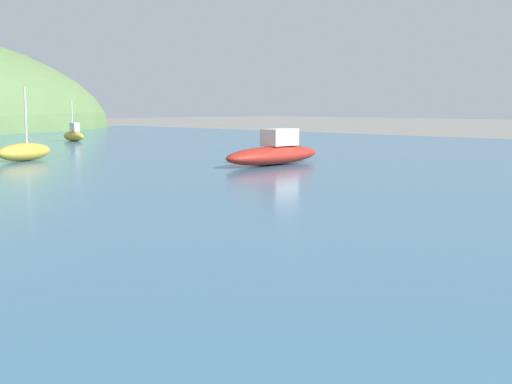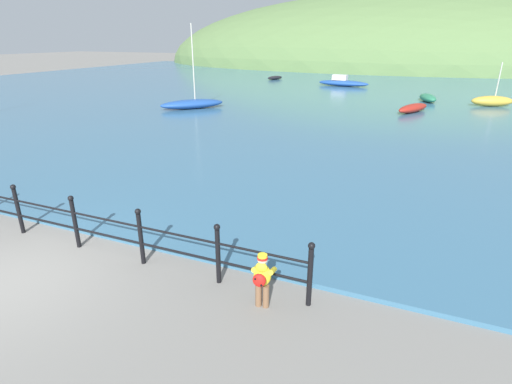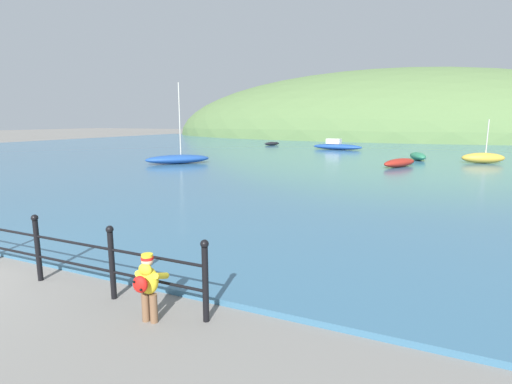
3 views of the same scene
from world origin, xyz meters
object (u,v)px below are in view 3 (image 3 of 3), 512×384
(boat_nearest_quay, at_px, (178,159))
(boat_blue_hull, at_px, (272,144))
(child_in_coat, at_px, (148,282))
(boat_far_left, at_px, (399,163))
(boat_green_fishing, at_px, (483,158))
(boat_far_right, at_px, (418,156))
(boat_white_sailboat, at_px, (337,146))

(boat_nearest_quay, bearing_deg, boat_blue_hull, 94.92)
(boat_blue_hull, bearing_deg, child_in_coat, -69.81)
(boat_far_left, bearing_deg, boat_nearest_quay, -162.70)
(boat_green_fishing, relative_size, boat_far_right, 1.06)
(child_in_coat, bearing_deg, boat_blue_hull, 110.19)
(boat_far_right, xyz_separation_m, boat_white_sailboat, (-7.39, 7.15, 0.06))
(child_in_coat, distance_m, boat_blue_hull, 38.19)
(boat_white_sailboat, bearing_deg, boat_far_left, -61.02)
(boat_green_fishing, bearing_deg, boat_far_left, -136.68)
(boat_far_right, relative_size, boat_white_sailboat, 0.54)
(boat_green_fishing, height_order, boat_white_sailboat, boat_green_fishing)
(boat_green_fishing, bearing_deg, boat_nearest_quay, -154.46)
(boat_far_right, distance_m, boat_white_sailboat, 10.28)
(boat_white_sailboat, bearing_deg, boat_blue_hull, 157.56)
(child_in_coat, bearing_deg, boat_green_fishing, 76.55)
(boat_blue_hull, relative_size, boat_green_fishing, 0.79)
(boat_far_left, distance_m, boat_green_fishing, 6.32)
(boat_blue_hull, xyz_separation_m, boat_far_left, (14.53, -15.28, 0.06))
(boat_far_left, bearing_deg, child_in_coat, -93.76)
(boat_far_left, xyz_separation_m, boat_green_fishing, (4.60, 4.34, 0.10))
(child_in_coat, distance_m, boat_nearest_quay, 20.16)
(child_in_coat, distance_m, boat_green_fishing, 25.60)
(boat_blue_hull, bearing_deg, boat_white_sailboat, -22.44)
(child_in_coat, height_order, boat_far_left, child_in_coat)
(boat_blue_hull, height_order, boat_nearest_quay, boat_nearest_quay)
(child_in_coat, bearing_deg, boat_far_left, 86.24)
(child_in_coat, height_order, boat_far_right, child_in_coat)
(boat_white_sailboat, distance_m, boat_nearest_quay, 17.20)
(boat_green_fishing, xyz_separation_m, boat_white_sailboat, (-11.27, 7.70, -0.02))
(boat_far_right, bearing_deg, boat_far_left, -98.40)
(boat_far_right, bearing_deg, child_in_coat, -94.66)
(child_in_coat, xyz_separation_m, boat_far_right, (2.07, 25.44, -0.25))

